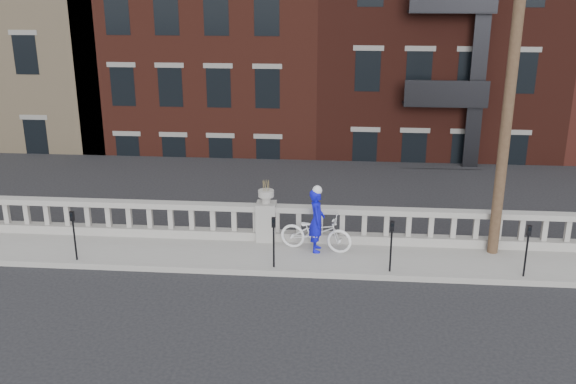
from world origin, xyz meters
name	(u,v)px	position (x,y,z in m)	size (l,w,h in m)	color
ground	(246,313)	(0.00, 0.00, 0.00)	(120.00, 120.00, 0.00)	black
sidewalk	(262,255)	(0.00, 3.00, 0.07)	(32.00, 2.20, 0.15)	gray
balustrade	(266,223)	(0.00, 3.95, 0.64)	(28.00, 0.34, 1.03)	gray
planter_pedestal	(266,217)	(0.00, 3.95, 0.83)	(0.55, 0.55, 1.76)	gray
lower_level	(317,65)	(0.56, 23.04, 2.63)	(80.00, 44.00, 20.80)	#605E59
utility_pole	(513,62)	(6.20, 3.60, 5.24)	(1.60, 0.28, 10.00)	#422D1E
parking_meter_b	(74,230)	(-4.82, 2.15, 1.00)	(0.10, 0.09, 1.36)	black
parking_meter_c	(274,236)	(0.40, 2.15, 1.00)	(0.10, 0.09, 1.36)	black
parking_meter_d	(391,240)	(3.35, 2.15, 1.00)	(0.10, 0.09, 1.36)	black
parking_meter_e	(527,245)	(6.65, 2.15, 1.00)	(0.10, 0.09, 1.36)	black
bicycle	(316,232)	(1.42, 3.34, 0.67)	(0.69, 1.98, 1.04)	white
cyclist	(317,220)	(1.44, 3.31, 1.02)	(0.64, 0.42, 1.74)	#0C0DC1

